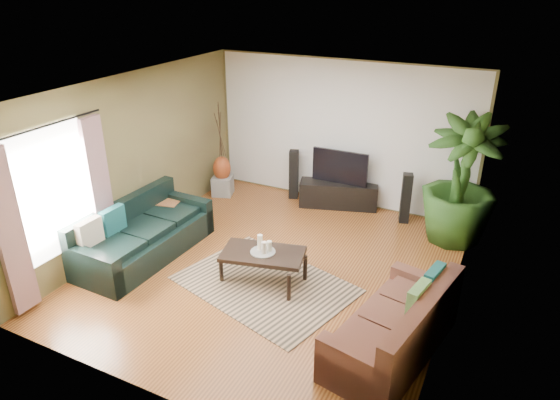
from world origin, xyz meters
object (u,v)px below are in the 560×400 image
Objects in this scene: potted_plant at (461,181)px; side_table at (168,213)px; vase at (222,168)px; tv_stand at (338,194)px; television at (340,167)px; sofa_right at (393,321)px; coffee_table at (263,266)px; sofa_left at (144,231)px; speaker_left at (294,174)px; pedestal at (223,185)px; speaker_right at (406,198)px.

potted_plant is 4.89m from side_table.
vase reaches higher than side_table.
potted_plant reaches higher than tv_stand.
television is 1.99× the size of side_table.
coffee_table is at bearing -96.01° from sofa_right.
speaker_left is (1.14, 3.04, 0.06)m from sofa_left.
television is 2.18× the size of vase.
coffee_table is 2.91m from television.
sofa_left is 3.70m from television.
pedestal is at bearing 5.92° from sofa_left.
sofa_left is 2.51× the size of speaker_right.
sofa_left is 2.16× the size of television.
speaker_left is (-0.93, 0.00, 0.24)m from tv_stand.
sofa_right is 5.17m from pedestal.
sofa_right is (4.02, -0.46, 0.00)m from sofa_left.
speaker_left is (-2.88, 3.49, 0.06)m from sofa_right.
sofa_left reaches higher than pedestal.
vase is (-0.19, 2.54, 0.13)m from sofa_left.
sofa_right is at bearing -60.91° from television.
tv_stand is (0.09, 2.86, 0.01)m from coffee_table.
television is (-0.00, 0.00, 0.55)m from tv_stand.
sofa_right is 1.82× the size of television.
speaker_right is at bearing -4.08° from television.
vase is at bearing -167.55° from television.
speaker_left is at bearing 162.49° from tv_stand.
tv_stand is at bearing 12.45° from pedestal.
sofa_left is 1.58× the size of tv_stand.
side_table reaches higher than tv_stand.
speaker_right is at bearing 29.38° from side_table.
pedestal is 0.36m from vase.
television is (0.09, 2.86, 0.56)m from coffee_table.
vase is (-3.54, -0.41, 0.10)m from speaker_right.
pedestal is (-2.26, -0.50, -0.60)m from television.
sofa_right is 5.16m from vase.
speaker_right reaches higher than sofa_left.
speaker_left is at bearing -129.16° from sofa_right.
vase is at bearing 87.10° from side_table.
tv_stand is at bearing -19.48° from speaker_left.
side_table is at bearing -158.71° from potted_plant.
speaker_left is 1.82× the size of side_table.
television reaches higher than speaker_right.
speaker_right is 2.40× the size of pedestal.
sofa_right is 4.00m from tv_stand.
speaker_left is at bearing 180.00° from television.
coffee_table is at bearing -132.06° from potted_plant.
television is 2.79× the size of pedestal.
coffee_table is 1.09× the size of television.
potted_plant reaches higher than sofa_left.
speaker_right is 1.71× the size of side_table.
television is 2.33m from vase.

